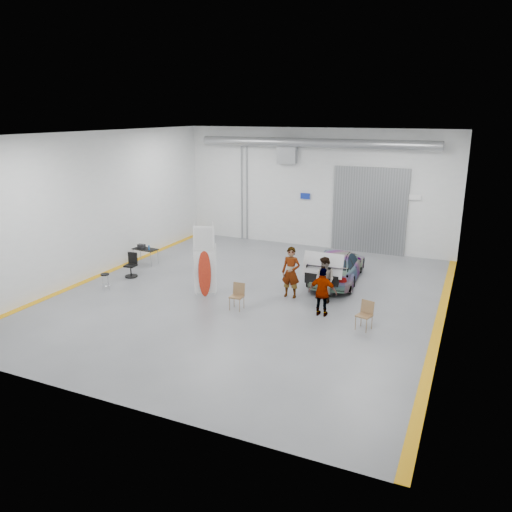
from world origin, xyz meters
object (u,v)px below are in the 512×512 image
at_px(person_b, 325,280).
at_px(surfboard_display, 202,266).
at_px(office_chair, 132,267).
at_px(folding_chair_near, 237,301).
at_px(folding_chair_far, 364,321).
at_px(person_c, 323,292).
at_px(work_table, 144,249).
at_px(person_a, 291,272).
at_px(shop_stool, 106,282).
at_px(sedan_car, 337,266).

bearing_deg(person_b, surfboard_display, -131.85).
distance_m(person_b, office_chair, 8.31).
xyz_separation_m(surfboard_display, office_chair, (-3.88, 0.75, -0.72)).
xyz_separation_m(folding_chair_near, folding_chair_far, (4.47, 0.13, -0.00)).
bearing_deg(person_c, work_table, -17.45).
relative_size(person_a, surfboard_display, 0.68).
bearing_deg(surfboard_display, person_c, -24.32).
bearing_deg(folding_chair_near, shop_stool, -178.57).
height_order(person_c, shop_stool, person_c).
xyz_separation_m(folding_chair_far, shop_stool, (-10.02, -0.47, 0.05)).
distance_m(person_b, folding_chair_near, 3.29).
bearing_deg(office_chair, work_table, 103.53).
bearing_deg(shop_stool, person_a, 18.38).
height_order(sedan_car, work_table, sedan_car).
xyz_separation_m(person_a, office_chair, (-6.99, -0.47, -0.53)).
bearing_deg(office_chair, folding_chair_far, -13.64).
relative_size(person_b, folding_chair_far, 1.82).
bearing_deg(folding_chair_near, surfboard_display, 156.10).
height_order(folding_chair_near, office_chair, office_chair).
relative_size(person_a, person_c, 1.14).
xyz_separation_m(person_b, office_chair, (-8.29, -0.47, -0.41)).
xyz_separation_m(sedan_car, person_c, (0.53, -3.81, 0.20)).
bearing_deg(work_table, surfboard_display, -29.20).
distance_m(person_a, folding_chair_far, 3.71).
bearing_deg(folding_chair_far, folding_chair_near, -163.22).
bearing_deg(shop_stool, office_chair, 94.20).
height_order(person_c, surfboard_display, surfboard_display).
xyz_separation_m(person_b, shop_stool, (-8.16, -2.28, -0.51)).
bearing_deg(surfboard_display, shop_stool, 171.98).
relative_size(sedan_car, work_table, 3.79).
height_order(folding_chair_far, shop_stool, folding_chair_far).
xyz_separation_m(work_table, office_chair, (0.63, -1.78, -0.27)).
bearing_deg(person_a, shop_stool, -162.40).
xyz_separation_m(person_c, folding_chair_near, (-2.91, -0.68, -0.56)).
distance_m(person_c, surfboard_display, 4.73).
xyz_separation_m(sedan_car, folding_chair_far, (2.08, -4.36, -0.36)).
height_order(person_b, shop_stool, person_b).
bearing_deg(person_b, person_a, -147.28).
bearing_deg(person_b, office_chair, -144.04).
bearing_deg(surfboard_display, person_a, -2.40).
bearing_deg(folding_chair_far, office_chair, -172.40).
bearing_deg(shop_stool, person_c, 6.86).
relative_size(folding_chair_near, work_table, 0.79).
distance_m(person_b, shop_stool, 8.48).
distance_m(work_table, office_chair, 1.91).
height_order(person_a, person_c, person_a).
height_order(folding_chair_near, folding_chair_far, same).
relative_size(person_a, folding_chair_near, 2.08).
height_order(shop_stool, office_chair, office_chair).
relative_size(person_b, surfboard_display, 0.59).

